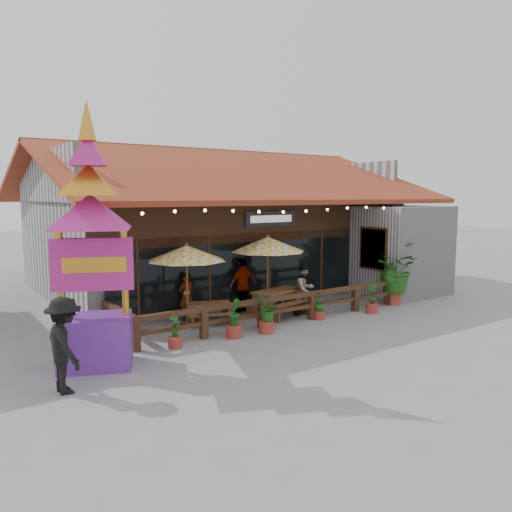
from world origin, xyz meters
TOP-DOWN VIEW (x-y plane):
  - ground at (0.00, 0.00)m, footprint 100.00×100.00m
  - restaurant_building at (0.26, 6.61)m, footprint 15.50×14.73m
  - patio_railing at (-2.25, -0.27)m, footprint 10.00×2.60m
  - umbrella_left at (-4.26, 0.97)m, footprint 2.47×2.47m
  - umbrella_right at (-1.23, 0.97)m, footprint 3.35×3.35m
  - picnic_table_left at (-3.54, 0.92)m, footprint 1.72×1.60m
  - picnic_table_right at (-1.08, 0.58)m, footprint 2.05×1.85m
  - thai_sign_tower at (-7.70, -1.08)m, footprint 3.21×3.21m
  - tropical_plant at (3.51, -0.46)m, footprint 2.02×2.11m
  - diner_a at (-3.94, 1.68)m, footprint 0.62×0.47m
  - diner_b at (-0.28, 0.11)m, footprint 0.94×0.79m
  - diner_c at (-1.81, 1.62)m, footprint 1.14×0.54m
  - pedestrian at (-8.69, -2.29)m, footprint 0.82×1.33m
  - planter_a at (-5.54, -0.81)m, footprint 0.37×0.37m
  - planter_b at (-3.73, -0.86)m, footprint 0.51×0.53m
  - planter_c at (-2.70, -1.00)m, footprint 0.87×0.88m
  - planter_d at (-0.32, -0.67)m, footprint 0.41×0.41m
  - planter_e at (1.78, -1.01)m, footprint 0.42×0.42m

SIDE VIEW (x-z plane):
  - ground at x=0.00m, z-range 0.00..0.00m
  - planter_a at x=-5.54m, z-range -0.07..0.83m
  - planter_d at x=-0.32m, z-range -0.02..0.85m
  - planter_e at x=1.78m, z-range -0.08..0.94m
  - picnic_table_left at x=-3.54m, z-range 0.12..0.79m
  - planter_b at x=-3.73m, z-range -0.05..1.06m
  - picnic_table_right at x=-1.08m, z-range 0.15..1.01m
  - patio_railing at x=-2.25m, z-range 0.15..1.07m
  - planter_c at x=-2.70m, z-range 0.07..1.17m
  - diner_a at x=-3.94m, z-range 0.00..1.55m
  - diner_b at x=-0.28m, z-range 0.00..1.73m
  - diner_c at x=-1.81m, z-range 0.00..1.89m
  - pedestrian at x=-8.69m, z-range 0.00..2.00m
  - tropical_plant at x=3.51m, z-range 0.16..2.44m
  - restaurant_building at x=0.26m, z-range -0.84..5.25m
  - umbrella_left at x=-4.26m, z-range 0.97..3.58m
  - umbrella_right at x=-1.23m, z-range 1.01..3.73m
  - thai_sign_tower at x=-7.70m, z-range 0.19..6.81m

